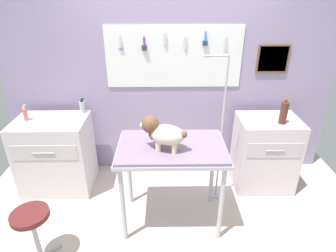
# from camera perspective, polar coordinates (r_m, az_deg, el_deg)

# --- Properties ---
(ground) EXTENTS (4.40, 4.00, 0.04)m
(ground) POSITION_cam_1_polar(r_m,az_deg,el_deg) (2.99, 0.65, -21.90)
(ground) COLOR beige
(rear_wall_panel) EXTENTS (4.00, 0.11, 2.30)m
(rear_wall_panel) POSITION_cam_1_polar(r_m,az_deg,el_deg) (3.44, 0.35, 8.51)
(rear_wall_panel) COLOR #9A89AE
(rear_wall_panel) RESTS_ON ground
(grooming_table) EXTENTS (1.03, 0.65, 0.89)m
(grooming_table) POSITION_cam_1_polar(r_m,az_deg,el_deg) (2.67, 0.75, -5.64)
(grooming_table) COLOR #B7B7BC
(grooming_table) RESTS_ON ground
(grooming_arm) EXTENTS (0.30, 0.11, 1.65)m
(grooming_arm) POSITION_cam_1_polar(r_m,az_deg,el_deg) (3.04, 10.53, -2.48)
(grooming_arm) COLOR #B7B7BC
(grooming_arm) RESTS_ON ground
(dog) EXTENTS (0.43, 0.27, 0.32)m
(dog) POSITION_cam_1_polar(r_m,az_deg,el_deg) (2.48, -1.20, -1.36)
(dog) COLOR beige
(dog) RESTS_ON grooming_table
(counter_left) EXTENTS (0.80, 0.58, 0.89)m
(counter_left) POSITION_cam_1_polar(r_m,az_deg,el_deg) (3.58, -21.76, -5.38)
(counter_left) COLOR silver
(counter_left) RESTS_ON ground
(cabinet_right) EXTENTS (0.68, 0.54, 0.88)m
(cabinet_right) POSITION_cam_1_polar(r_m,az_deg,el_deg) (3.55, 18.97, -5.20)
(cabinet_right) COLOR silver
(cabinet_right) RESTS_ON ground
(stool) EXTENTS (0.31, 0.31, 0.54)m
(stool) POSITION_cam_1_polar(r_m,az_deg,el_deg) (2.75, -25.90, -17.23)
(stool) COLOR #9E9EA3
(stool) RESTS_ON ground
(spray_bottle_short) EXTENTS (0.05, 0.05, 0.18)m
(spray_bottle_short) POSITION_cam_1_polar(r_m,az_deg,el_deg) (3.47, -26.96, 2.17)
(spray_bottle_short) COLOR #D26562
(spray_bottle_short) RESTS_ON counter_left
(spray_bottle_tall) EXTENTS (0.06, 0.06, 0.18)m
(spray_bottle_tall) POSITION_cam_1_polar(r_m,az_deg,el_deg) (3.43, -16.98, 3.70)
(spray_bottle_tall) COLOR #A9AEB1
(spray_bottle_tall) RESTS_ON counter_left
(soda_bottle) EXTENTS (0.08, 0.08, 0.28)m
(soda_bottle) POSITION_cam_1_polar(r_m,az_deg,el_deg) (3.25, 22.44, 2.59)
(soda_bottle) COLOR #4D2A1E
(soda_bottle) RESTS_ON cabinet_right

